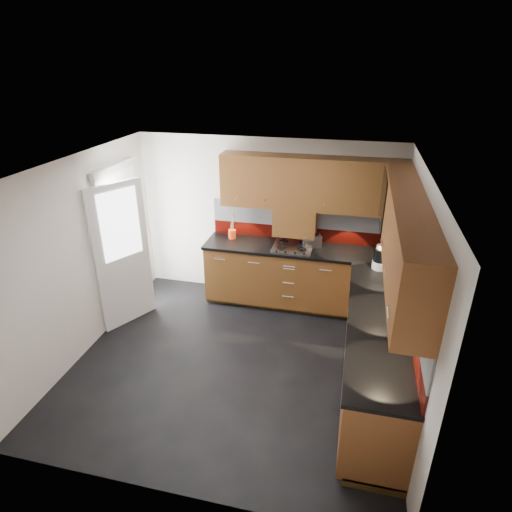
% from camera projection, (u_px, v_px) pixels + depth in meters
% --- Properties ---
extents(room, '(4.00, 3.80, 2.64)m').
position_uv_depth(room, '(232.00, 251.00, 4.61)').
color(room, black).
extents(base_cabinets, '(2.70, 3.20, 0.95)m').
position_uv_depth(base_cabinets, '(330.00, 311.00, 5.47)').
color(base_cabinets, '#573213').
rests_on(base_cabinets, room).
extents(countertop, '(2.72, 3.22, 0.04)m').
position_uv_depth(countertop, '(331.00, 279.00, 5.25)').
color(countertop, black).
rests_on(countertop, base_cabinets).
extents(backsplash, '(2.70, 3.20, 0.54)m').
position_uv_depth(backsplash, '(353.00, 251.00, 5.28)').
color(backsplash, '#6A0F09').
rests_on(backsplash, countertop).
extents(upper_cabinets, '(2.50, 3.20, 0.72)m').
position_uv_depth(upper_cabinets, '(353.00, 206.00, 4.89)').
color(upper_cabinets, '#573213').
rests_on(upper_cabinets, room).
extents(extractor_hood, '(0.60, 0.33, 0.40)m').
position_uv_depth(extractor_hood, '(295.00, 221.00, 6.05)').
color(extractor_hood, '#573213').
rests_on(extractor_hood, room).
extents(glass_cabinet, '(0.32, 0.80, 0.66)m').
position_uv_depth(glass_cabinet, '(396.00, 200.00, 5.03)').
color(glass_cabinet, black).
rests_on(glass_cabinet, room).
extents(back_door, '(0.42, 1.19, 2.04)m').
position_uv_depth(back_door, '(123.00, 247.00, 5.83)').
color(back_door, white).
rests_on(back_door, room).
extents(gas_hob, '(0.55, 0.49, 0.04)m').
position_uv_depth(gas_hob, '(293.00, 247.00, 6.04)').
color(gas_hob, silver).
rests_on(gas_hob, countertop).
extents(utensil_pot, '(0.11, 0.11, 0.39)m').
position_uv_depth(utensil_pot, '(232.00, 233.00, 6.32)').
color(utensil_pot, '#EB4416').
rests_on(utensil_pot, countertop).
extents(toaster, '(0.29, 0.24, 0.18)m').
position_uv_depth(toaster, '(312.00, 241.00, 6.05)').
color(toaster, silver).
rests_on(toaster, countertop).
extents(food_processor, '(0.19, 0.19, 0.32)m').
position_uv_depth(food_processor, '(380.00, 258.00, 5.40)').
color(food_processor, white).
rests_on(food_processor, countertop).
extents(paper_towel, '(0.13, 0.13, 0.22)m').
position_uv_depth(paper_towel, '(389.00, 273.00, 5.11)').
color(paper_towel, white).
rests_on(paper_towel, countertop).
extents(orange_cloth, '(0.16, 0.14, 0.02)m').
position_uv_depth(orange_cloth, '(381.00, 268.00, 5.45)').
color(orange_cloth, orange).
rests_on(orange_cloth, countertop).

